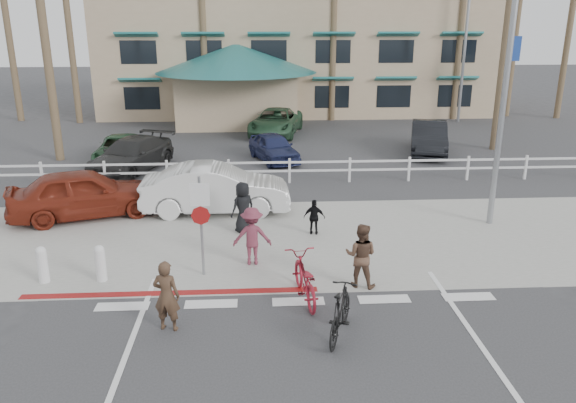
{
  "coord_description": "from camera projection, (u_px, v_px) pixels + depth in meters",
  "views": [
    {
      "loc": [
        -0.91,
        -10.94,
        6.2
      ],
      "look_at": [
        -0.07,
        3.51,
        1.5
      ],
      "focal_mm": 35.0,
      "sensor_mm": 36.0,
      "label": 1
    }
  ],
  "objects": [
    {
      "name": "pedestrian_b",
      "position": [
        243.0,
        207.0,
        17.0
      ],
      "size": [
        0.91,
        0.83,
        1.57
      ],
      "primitive_type": "imported",
      "rotation": [
        0.0,
        0.0,
        3.72
      ],
      "color": "black",
      "rests_on": "ground"
    },
    {
      "name": "streetlight_1",
      "position": [
        465.0,
        44.0,
        34.34
      ],
      "size": [
        0.6,
        2.0,
        9.5
      ],
      "primitive_type": null,
      "color": "gray",
      "rests_on": "ground"
    },
    {
      "name": "bike_path",
      "position": [
        309.0,
        369.0,
        10.45
      ],
      "size": [
        12.0,
        16.0,
        0.01
      ],
      "primitive_type": "cube",
      "color": "#333335",
      "rests_on": "ground"
    },
    {
      "name": "cross_street",
      "position": [
        282.0,
        198.0,
        20.42
      ],
      "size": [
        40.0,
        5.0,
        0.01
      ],
      "primitive_type": "cube",
      "color": "#333335",
      "rests_on": "ground"
    },
    {
      "name": "car_white_sedan",
      "position": [
        216.0,
        189.0,
        18.74
      ],
      "size": [
        4.93,
        1.75,
        1.62
      ],
      "primitive_type": "imported",
      "rotation": [
        0.0,
        0.0,
        1.58
      ],
      "color": "silver",
      "rests_on": "ground"
    },
    {
      "name": "building",
      "position": [
        295.0,
        28.0,
        40.15
      ],
      "size": [
        28.0,
        16.0,
        11.3
      ],
      "primitive_type": null,
      "color": "tan",
      "rests_on": "ground"
    },
    {
      "name": "bollard_1",
      "position": [
        43.0,
        265.0,
        13.76
      ],
      "size": [
        0.26,
        0.26,
        0.95
      ],
      "primitive_type": null,
      "color": "silver",
      "rests_on": "ground"
    },
    {
      "name": "car_red_compact",
      "position": [
        84.0,
        193.0,
        18.3
      ],
      "size": [
        5.11,
        3.3,
        1.62
      ],
      "primitive_type": "imported",
      "rotation": [
        0.0,
        0.0,
        1.89
      ],
      "color": "maroon",
      "rests_on": "ground"
    },
    {
      "name": "palm_1",
      "position": [
        67.0,
        14.0,
        33.42
      ],
      "size": [
        4.0,
        4.0,
        13.0
      ],
      "primitive_type": null,
      "color": "#245320",
      "rests_on": "ground"
    },
    {
      "name": "streetlight_0",
      "position": [
        506.0,
        80.0,
        16.55
      ],
      "size": [
        0.6,
        2.0,
        9.0
      ],
      "primitive_type": null,
      "color": "gray",
      "rests_on": "ground"
    },
    {
      "name": "ground",
      "position": [
        300.0,
        315.0,
        12.35
      ],
      "size": [
        140.0,
        140.0,
        0.0
      ],
      "primitive_type": "plane",
      "color": "#333335"
    },
    {
      "name": "rail_fence",
      "position": [
        292.0,
        171.0,
        22.2
      ],
      "size": [
        29.4,
        0.16,
        1.0
      ],
      "primitive_type": null,
      "color": "silver",
      "rests_on": "ground"
    },
    {
      "name": "info_sign",
      "position": [
        507.0,
        80.0,
        33.15
      ],
      "size": [
        1.2,
        0.16,
        5.6
      ],
      "primitive_type": null,
      "color": "navy",
      "rests_on": "ground"
    },
    {
      "name": "pedestrian_child",
      "position": [
        314.0,
        217.0,
        16.85
      ],
      "size": [
        0.68,
        0.38,
        1.09
      ],
      "primitive_type": "imported",
      "rotation": [
        0.0,
        0.0,
        2.96
      ],
      "color": "black",
      "rests_on": "ground"
    },
    {
      "name": "bike_black",
      "position": [
        340.0,
        312.0,
        11.38
      ],
      "size": [
        1.12,
        1.88,
        1.09
      ],
      "primitive_type": "imported",
      "rotation": [
        0.0,
        0.0,
        2.78
      ],
      "color": "black",
      "rests_on": "ground"
    },
    {
      "name": "pedestrian_a",
      "position": [
        252.0,
        236.0,
        14.73
      ],
      "size": [
        1.02,
        0.59,
        1.57
      ],
      "primitive_type": "imported",
      "rotation": [
        0.0,
        0.0,
        3.13
      ],
      "color": "brown",
      "rests_on": "ground"
    },
    {
      "name": "bollard_0",
      "position": [
        100.0,
        263.0,
        13.84
      ],
      "size": [
        0.26,
        0.26,
        0.95
      ],
      "primitive_type": null,
      "color": "silver",
      "rests_on": "ground"
    },
    {
      "name": "palm_3",
      "position": [
        202.0,
        6.0,
        33.71
      ],
      "size": [
        4.0,
        4.0,
        14.0
      ],
      "primitive_type": null,
      "color": "#245320",
      "rests_on": "ground"
    },
    {
      "name": "lot_car_1",
      "position": [
        131.0,
        155.0,
        23.87
      ],
      "size": [
        3.55,
        5.24,
        1.41
      ],
      "primitive_type": "imported",
      "rotation": [
        0.0,
        0.0,
        -0.36
      ],
      "color": "black",
      "rests_on": "ground"
    },
    {
      "name": "palm_11",
      "position": [
        510.0,
        2.0,
        25.99
      ],
      "size": [
        4.0,
        4.0,
        14.0
      ],
      "primitive_type": null,
      "color": "#245320",
      "rests_on": "ground"
    },
    {
      "name": "lot_car_0",
      "position": [
        121.0,
        149.0,
        25.36
      ],
      "size": [
        2.31,
        4.5,
        1.22
      ],
      "primitive_type": "imported",
      "rotation": [
        0.0,
        0.0,
        0.07
      ],
      "color": "#1F4529",
      "rests_on": "ground"
    },
    {
      "name": "palm_10",
      "position": [
        43.0,
        25.0,
        24.19
      ],
      "size": [
        4.0,
        4.0,
        12.0
      ],
      "primitive_type": null,
      "color": "#245320",
      "rests_on": "ground"
    },
    {
      "name": "curb_red",
      "position": [
        171.0,
        293.0,
        13.32
      ],
      "size": [
        7.0,
        0.25,
        0.02
      ],
      "primitive_type": "cube",
      "color": "maroon",
      "rests_on": "ground"
    },
    {
      "name": "palm_7",
      "position": [
        463.0,
        6.0,
        34.59
      ],
      "size": [
        4.0,
        4.0,
        14.0
      ],
      "primitive_type": null,
      "color": "#245320",
      "rests_on": "ground"
    },
    {
      "name": "sign_post",
      "position": [
        201.0,
        221.0,
        13.87
      ],
      "size": [
        0.5,
        0.1,
        2.9
      ],
      "primitive_type": null,
      "color": "gray",
      "rests_on": "ground"
    },
    {
      "name": "lot_car_3",
      "position": [
        429.0,
        138.0,
        27.07
      ],
      "size": [
        2.8,
        4.94,
        1.54
      ],
      "primitive_type": "imported",
      "rotation": [
        0.0,
        0.0,
        -0.26
      ],
      "color": "black",
      "rests_on": "ground"
    },
    {
      "name": "palm_9",
      "position": [
        571.0,
        15.0,
        35.13
      ],
      "size": [
        4.0,
        4.0,
        13.0
      ],
      "primitive_type": null,
      "color": "#245320",
      "rests_on": "ground"
    },
    {
      "name": "parking_lot",
      "position": [
        273.0,
        144.0,
        29.44
      ],
      "size": [
        50.0,
        16.0,
        0.01
      ],
      "primitive_type": "cube",
      "color": "#333335",
      "rests_on": "ground"
    },
    {
      "name": "rider_red",
      "position": [
        167.0,
        296.0,
        11.56
      ],
      "size": [
        0.64,
        0.49,
        1.55
      ],
      "primitive_type": "imported",
      "rotation": [
        0.0,
        0.0,
        2.92
      ],
      "color": "#463122",
      "rests_on": "ground"
    },
    {
      "name": "sidewalk_plaza",
      "position": [
        288.0,
        239.0,
        16.63
      ],
      "size": [
        22.0,
        7.0,
        0.01
      ],
      "primitive_type": "cube",
      "color": "gray",
      "rests_on": "ground"
    },
    {
      "name": "palm_5",
      "position": [
        334.0,
        14.0,
        34.3
      ],
      "size": [
        4.0,
        4.0,
        13.0
      ],
      "primitive_type": null,
      "color": "#245320",
      "rests_on": "ground"
    },
    {
      "name": "lot_car_2",
      "position": [
        274.0,
        147.0,
        25.66
      ],
      "size": [
        2.59,
        4.0,
        1.27
      ],
      "primitive_type": "imported",
      "rotation": [
        0.0,
        0.0,
        0.32
      ],
      "color": "#1D244C",
      "rests_on": "ground"
    },
    {
      "name": "lot_car_5",
      "position": [
        276.0,
        122.0,
        31.5
      ],
      "size": [
        3.53,
        5.64,
        1.45
      ],
      "primitive_type": "imported",
      "rotation": [
        0.0,
        0.0,
        -0.23
      ],
      "color": "#2F5539",
      "rests_on": "ground"
    },
    {
      "name": "bike_red",
      "position": [
        304.0,
        278.0,
        12.89
      ],
      "size": [
        0.97,
        2.11,
        1.07
      ],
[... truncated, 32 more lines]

